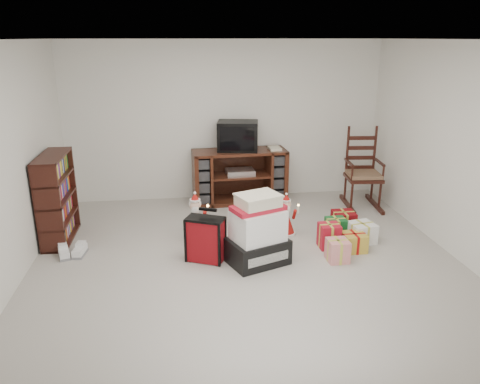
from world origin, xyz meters
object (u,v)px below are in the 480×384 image
(rocking_chair, at_px, (362,178))
(gift_cluster, at_px, (344,234))
(gift_pile, at_px, (258,234))
(red_suitcase, at_px, (206,239))
(sneaker_pair, at_px, (72,252))
(santa_figurine, at_px, (286,219))
(mrs_claus_figurine, at_px, (196,222))
(bookshelf, at_px, (57,200))
(crt_television, at_px, (238,136))
(teddy_bear, at_px, (252,242))
(tv_stand, at_px, (240,176))

(rocking_chair, xyz_separation_m, gift_cluster, (-0.76, -1.39, -0.30))
(rocking_chair, xyz_separation_m, gift_pile, (-1.94, -1.76, -0.07))
(red_suitcase, xyz_separation_m, sneaker_pair, (-1.60, 0.34, -0.22))
(santa_figurine, height_order, mrs_claus_figurine, mrs_claus_figurine)
(bookshelf, xyz_separation_m, red_suitcase, (1.84, -0.89, -0.27))
(mrs_claus_figurine, height_order, sneaker_pair, mrs_claus_figurine)
(rocking_chair, distance_m, crt_television, 2.03)
(santa_figurine, relative_size, crt_television, 0.84)
(gift_cluster, relative_size, crt_television, 1.65)
(santa_figurine, xyz_separation_m, sneaker_pair, (-2.71, -0.29, -0.17))
(rocking_chair, bearing_deg, red_suitcase, -141.99)
(santa_figurine, bearing_deg, rocking_chair, 34.91)
(crt_television, bearing_deg, sneaker_pair, -132.15)
(santa_figurine, bearing_deg, mrs_claus_figurine, 179.96)
(gift_cluster, bearing_deg, crt_television, 121.37)
(gift_cluster, bearing_deg, rocking_chair, 61.31)
(bookshelf, height_order, teddy_bear, bookshelf)
(bookshelf, relative_size, mrs_claus_figurine, 1.76)
(teddy_bear, relative_size, crt_television, 0.55)
(teddy_bear, distance_m, gift_cluster, 1.21)
(bookshelf, bearing_deg, teddy_bear, -18.02)
(crt_television, bearing_deg, bookshelf, -144.25)
(rocking_chair, relative_size, teddy_bear, 3.40)
(bookshelf, relative_size, santa_figurine, 1.97)
(gift_pile, xyz_separation_m, sneaker_pair, (-2.20, 0.47, -0.31))
(bookshelf, distance_m, mrs_claus_figurine, 1.80)
(bookshelf, bearing_deg, mrs_claus_figurine, -8.33)
(teddy_bear, bearing_deg, tv_stand, 87.01)
(teddy_bear, height_order, sneaker_pair, teddy_bear)
(rocking_chair, xyz_separation_m, crt_television, (-1.88, 0.44, 0.63))
(tv_stand, height_order, sneaker_pair, tv_stand)
(bookshelf, xyz_separation_m, sneaker_pair, (0.24, -0.55, -0.49))
(red_suitcase, distance_m, sneaker_pair, 1.65)
(mrs_claus_figurine, distance_m, crt_television, 1.82)
(bookshelf, relative_size, gift_pile, 1.37)
(bookshelf, height_order, sneaker_pair, bookshelf)
(tv_stand, relative_size, bookshelf, 1.32)
(sneaker_pair, bearing_deg, rocking_chair, 9.51)
(sneaker_pair, distance_m, gift_cluster, 3.38)
(gift_pile, bearing_deg, red_suitcase, 146.28)
(teddy_bear, bearing_deg, crt_television, 87.73)
(bookshelf, height_order, crt_television, crt_television)
(tv_stand, relative_size, gift_pile, 1.81)
(bookshelf, distance_m, gift_pile, 2.65)
(teddy_bear, height_order, mrs_claus_figurine, mrs_claus_figurine)
(rocking_chair, bearing_deg, tv_stand, 172.55)
(mrs_claus_figurine, bearing_deg, bookshelf, 171.67)
(tv_stand, height_order, crt_television, crt_television)
(red_suitcase, distance_m, teddy_bear, 0.59)
(gift_cluster, bearing_deg, santa_figurine, 149.30)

